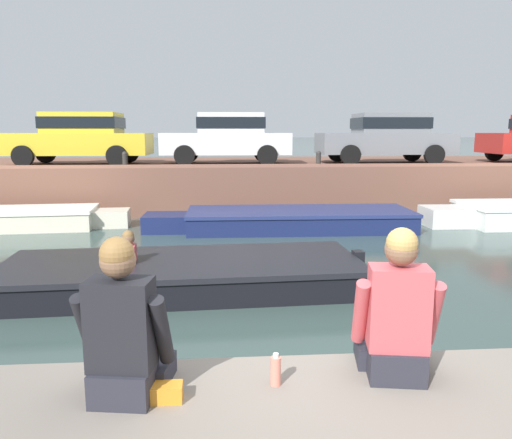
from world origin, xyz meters
The scene contains 15 objects.
ground_plane centered at (0.00, 5.32, 0.00)m, with size 400.00×400.00×0.00m, color #384C47.
far_quay_wall centered at (0.00, 13.64, 0.70)m, with size 60.00×6.00×1.40m, color brown.
far_wall_coping centered at (0.00, 10.76, 1.44)m, with size 60.00×0.24×0.08m, color #925F4C.
boat_moored_west_cream centered at (-5.87, 9.36, 0.25)m, with size 5.28×1.79×0.50m.
boat_moored_central_navy centered at (0.93, 8.77, 0.24)m, with size 6.55×1.99×0.49m.
motorboat_passing centered at (-1.58, 4.20, 0.23)m, with size 6.59×2.32×0.94m.
car_leftmost_yellow centered at (-4.90, 12.30, 2.24)m, with size 4.26×2.04×1.54m.
car_left_inner_white centered at (-0.48, 12.30, 2.24)m, with size 3.92×1.97×1.54m.
car_centre_grey centered at (4.48, 12.30, 2.24)m, with size 4.13×2.03×1.54m.
mooring_bollard_mid centered at (-3.36, 10.89, 1.64)m, with size 0.15×0.15×0.44m.
mooring_bollard_east centered at (2.07, 10.89, 1.64)m, with size 0.15×0.15×0.44m.
person_seated_left centered at (-1.32, -0.46, 1.22)m, with size 0.57×0.57×0.96m.
person_seated_right centered at (0.33, -0.32, 1.22)m, with size 0.57×0.58×0.96m.
bottle_drink centered at (-0.44, -0.40, 0.95)m, with size 0.06×0.06×0.20m.
snack_bag centered at (-1.08, -0.53, 0.90)m, with size 0.18×0.12×0.10m, color orange.
Camera 1 is at (-0.76, -3.21, 2.38)m, focal length 35.00 mm.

